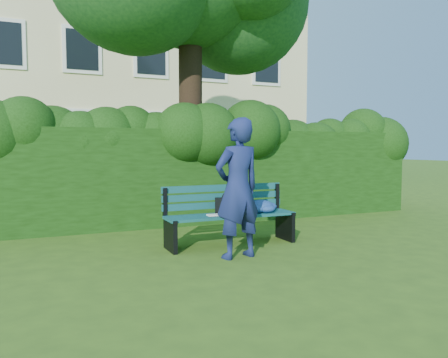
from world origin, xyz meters
name	(u,v)px	position (x,y,z in m)	size (l,w,h in m)	color
ground	(240,244)	(0.00, 0.00, 0.00)	(80.00, 80.00, 0.00)	#365419
apartment_building	(101,43)	(0.00, 13.99, 6.00)	(16.00, 8.08, 12.00)	beige
hedge	(191,176)	(0.00, 2.20, 0.90)	(10.00, 1.00, 1.80)	black
park_bench	(237,211)	(-0.04, 0.03, 0.50)	(1.99, 0.56, 0.89)	#0D3F44
man_reading	(238,188)	(-0.39, -0.74, 0.93)	(0.68, 0.44, 1.85)	navy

